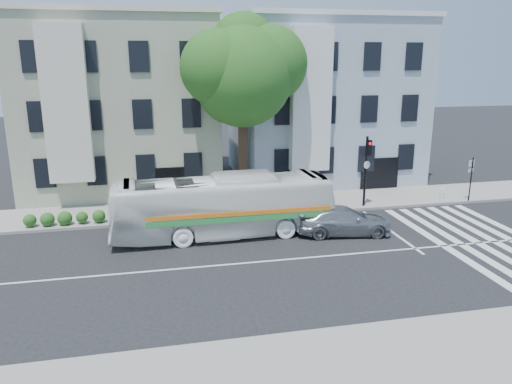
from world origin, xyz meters
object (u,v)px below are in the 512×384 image
object	(u,v)px
traffic_signal	(367,163)
fire_hydrant	(442,193)
sedan	(343,221)
bus	(223,206)

from	to	relation	value
traffic_signal	fire_hydrant	bearing A→B (deg)	-12.76
sedan	bus	bearing A→B (deg)	88.07
bus	fire_hydrant	xyz separation A→B (m)	(14.05, 3.23, -1.01)
bus	sedan	world-z (taller)	bus
bus	sedan	xyz separation A→B (m)	(5.89, -1.03, -0.83)
traffic_signal	fire_hydrant	distance (m)	5.79
sedan	traffic_signal	world-z (taller)	traffic_signal
traffic_signal	fire_hydrant	world-z (taller)	traffic_signal
traffic_signal	sedan	bearing A→B (deg)	-144.83
bus	sedan	distance (m)	6.04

